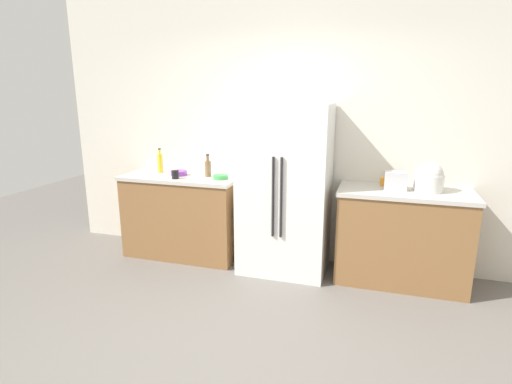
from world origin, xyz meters
name	(u,v)px	position (x,y,z in m)	size (l,w,h in m)	color
ground_plane	(238,355)	(0.00, 0.00, 0.00)	(11.15, 11.15, 0.00)	slate
kitchen_back_panel	(297,126)	(0.00, 1.93, 1.49)	(5.57, 0.10, 2.98)	silver
counter_left	(183,215)	(-1.23, 1.58, 0.47)	(1.32, 0.60, 0.94)	olive
counter_right	(401,237)	(1.14, 1.58, 0.47)	(1.25, 0.60, 0.94)	olive
refrigerator	(285,190)	(-0.03, 1.54, 0.87)	(0.89, 0.66, 1.74)	white
toaster	(396,181)	(1.04, 1.59, 1.02)	(0.21, 0.15, 0.17)	silver
rice_cooker	(429,178)	(1.33, 1.62, 1.06)	(0.27, 0.27, 0.28)	white
bottle_a	(208,168)	(-0.92, 1.62, 1.04)	(0.07, 0.07, 0.25)	brown
bottle_b	(160,163)	(-1.54, 1.68, 1.05)	(0.06, 0.06, 0.28)	yellow
cup_a	(384,182)	(0.94, 1.74, 0.98)	(0.08, 0.08, 0.08)	orange
cup_b	(175,175)	(-1.21, 1.42, 0.98)	(0.08, 0.08, 0.09)	black
bowl_a	(179,173)	(-1.26, 1.60, 0.96)	(0.18, 0.18, 0.05)	purple
bowl_b	(221,177)	(-0.74, 1.55, 0.96)	(0.16, 0.16, 0.05)	green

